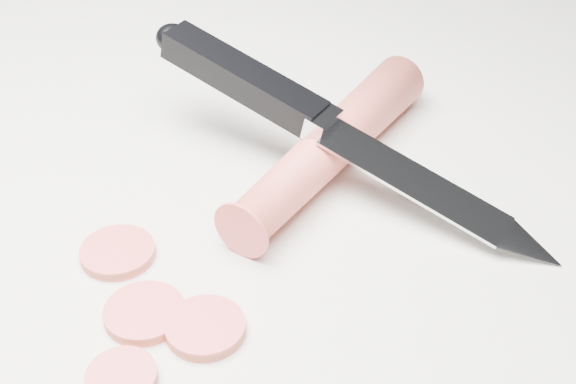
# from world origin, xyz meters

# --- Properties ---
(ground) EXTENTS (2.40, 2.40, 0.00)m
(ground) POSITION_xyz_m (0.00, 0.00, 0.00)
(ground) COLOR silver
(ground) RESTS_ON ground
(carrot) EXTENTS (0.11, 0.18, 0.03)m
(carrot) POSITION_xyz_m (0.08, 0.11, 0.02)
(carrot) COLOR #E14C40
(carrot) RESTS_ON ground
(carrot_slice_2) EXTENTS (0.04, 0.04, 0.01)m
(carrot_slice_2) POSITION_xyz_m (0.00, -0.03, 0.00)
(carrot_slice_2) COLOR #EB4A49
(carrot_slice_2) RESTS_ON ground
(carrot_slice_4) EXTENTS (0.04, 0.04, 0.01)m
(carrot_slice_4) POSITION_xyz_m (0.03, -0.04, 0.00)
(carrot_slice_4) COLOR #EB4A49
(carrot_slice_4) RESTS_ON ground
(carrot_slice_5) EXTENTS (0.04, 0.04, 0.01)m
(carrot_slice_5) POSITION_xyz_m (-0.03, 0.01, 0.00)
(carrot_slice_5) COLOR #EB4A49
(carrot_slice_5) RESTS_ON ground
(carrot_slice_7) EXTENTS (0.03, 0.03, 0.01)m
(carrot_slice_7) POSITION_xyz_m (0.00, -0.07, 0.00)
(carrot_slice_7) COLOR #EB4A49
(carrot_slice_7) RESTS_ON ground
(kitchen_knife) EXTENTS (0.26, 0.14, 0.07)m
(kitchen_knife) POSITION_xyz_m (0.09, 0.09, 0.04)
(kitchen_knife) COLOR #B9BCC0
(kitchen_knife) RESTS_ON ground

